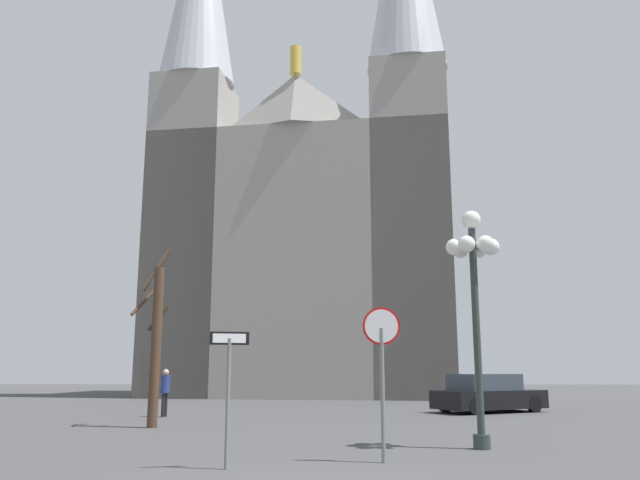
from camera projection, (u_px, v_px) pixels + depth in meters
cathedral at (305, 215)px, 40.79m from camera, size 19.26×13.30×35.68m
stop_sign at (382, 354)px, 11.88m from camera, size 0.71×0.08×2.81m
one_way_arrow_sign at (228, 381)px, 11.04m from camera, size 0.67×0.23×2.31m
street_lamp at (474, 275)px, 14.16m from camera, size 1.20×1.09×5.17m
bare_tree at (156, 341)px, 18.77m from camera, size 1.05×0.98×5.33m
parked_car_near_black at (488, 394)px, 24.67m from camera, size 4.72×3.77×1.45m
pedestrian_walking at (165, 388)px, 22.53m from camera, size 0.32×0.32×1.64m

